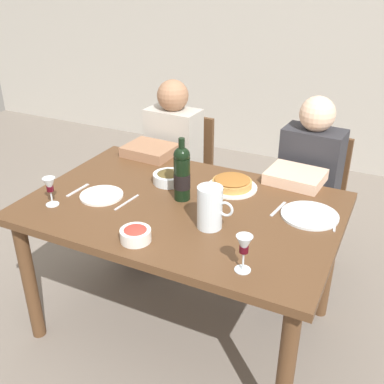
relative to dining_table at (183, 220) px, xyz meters
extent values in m
plane|color=slate|center=(0.00, 0.00, -0.67)|extent=(8.00, 8.00, 0.00)
cube|color=#B2ADA3|center=(0.00, 2.60, 0.73)|extent=(8.00, 0.10, 2.80)
cube|color=brown|center=(0.00, 0.00, 0.07)|extent=(1.50, 1.00, 0.04)
cylinder|color=brown|center=(-0.67, -0.42, -0.31)|extent=(0.07, 0.07, 0.72)
cylinder|color=brown|center=(0.67, -0.42, -0.31)|extent=(0.07, 0.07, 0.72)
cylinder|color=brown|center=(-0.67, 0.42, -0.31)|extent=(0.07, 0.07, 0.72)
cylinder|color=brown|center=(0.67, 0.42, -0.31)|extent=(0.07, 0.07, 0.72)
cylinder|color=black|center=(-0.03, 0.05, 0.20)|extent=(0.08, 0.08, 0.22)
sphere|color=black|center=(-0.03, 0.05, 0.33)|extent=(0.08, 0.08, 0.08)
cylinder|color=black|center=(-0.03, 0.05, 0.37)|extent=(0.03, 0.03, 0.08)
cylinder|color=black|center=(-0.03, 0.05, 0.19)|extent=(0.08, 0.08, 0.08)
cylinder|color=silver|center=(0.20, -0.13, 0.19)|extent=(0.11, 0.11, 0.20)
cylinder|color=silver|center=(0.20, -0.13, 0.16)|extent=(0.10, 0.10, 0.12)
torus|color=silver|center=(0.28, -0.13, 0.20)|extent=(0.07, 0.01, 0.07)
cylinder|color=white|center=(0.15, 0.27, 0.10)|extent=(0.26, 0.26, 0.01)
cylinder|color=#C18E47|center=(0.15, 0.27, 0.12)|extent=(0.21, 0.21, 0.03)
ellipsoid|color=#9E6028|center=(0.15, 0.27, 0.14)|extent=(0.18, 0.18, 0.02)
cylinder|color=white|center=(-0.03, -0.37, 0.12)|extent=(0.13, 0.13, 0.05)
ellipsoid|color=#B2382D|center=(-0.03, -0.37, 0.14)|extent=(0.11, 0.11, 0.04)
cylinder|color=silver|center=(-0.17, 0.18, 0.12)|extent=(0.17, 0.17, 0.05)
ellipsoid|color=brown|center=(-0.17, 0.18, 0.14)|extent=(0.14, 0.14, 0.04)
cylinder|color=silver|center=(0.45, -0.37, 0.09)|extent=(0.06, 0.06, 0.00)
cylinder|color=silver|center=(0.45, -0.37, 0.13)|extent=(0.01, 0.01, 0.08)
cone|color=silver|center=(0.45, -0.37, 0.21)|extent=(0.06, 0.06, 0.07)
cylinder|color=#470A14|center=(0.45, -0.37, 0.19)|extent=(0.04, 0.04, 0.03)
cylinder|color=silver|center=(-0.57, -0.28, 0.09)|extent=(0.06, 0.06, 0.00)
cylinder|color=silver|center=(-0.57, -0.28, 0.13)|extent=(0.01, 0.01, 0.07)
cone|color=silver|center=(-0.57, -0.28, 0.20)|extent=(0.06, 0.06, 0.07)
cylinder|color=#470A14|center=(-0.57, -0.28, 0.18)|extent=(0.03, 0.03, 0.03)
cylinder|color=white|center=(-0.40, -0.11, 0.10)|extent=(0.22, 0.22, 0.01)
cylinder|color=silver|center=(0.58, 0.15, 0.10)|extent=(0.27, 0.27, 0.01)
cube|color=silver|center=(-0.55, -0.11, 0.09)|extent=(0.02, 0.16, 0.00)
cube|color=silver|center=(-0.25, -0.11, 0.09)|extent=(0.03, 0.18, 0.00)
cube|color=silver|center=(0.70, 0.15, 0.09)|extent=(0.04, 0.18, 0.00)
cube|color=silver|center=(0.43, 0.15, 0.09)|extent=(0.04, 0.16, 0.00)
cube|color=brown|center=(-0.45, 0.79, -0.21)|extent=(0.42, 0.42, 0.02)
cube|color=brown|center=(-0.44, 0.98, 0.00)|extent=(0.36, 0.05, 0.40)
cylinder|color=brown|center=(-0.63, 0.63, -0.44)|extent=(0.04, 0.04, 0.45)
cylinder|color=brown|center=(-0.29, 0.61, -0.44)|extent=(0.04, 0.04, 0.45)
cylinder|color=brown|center=(-0.61, 0.97, -0.44)|extent=(0.04, 0.04, 0.45)
cylinder|color=brown|center=(-0.27, 0.95, -0.44)|extent=(0.04, 0.04, 0.45)
cube|color=#B7B2A8|center=(-0.45, 0.75, 0.05)|extent=(0.35, 0.22, 0.50)
sphere|color=#9E7051|center=(-0.45, 0.75, 0.39)|extent=(0.20, 0.20, 0.20)
cube|color=#33333D|center=(-0.46, 0.56, -0.20)|extent=(0.32, 0.39, 0.14)
cube|color=#33333D|center=(-0.47, 0.41, -0.47)|extent=(0.28, 0.13, 0.40)
cube|color=#9E7051|center=(-0.46, 0.47, 0.12)|extent=(0.30, 0.25, 0.06)
cube|color=brown|center=(0.45, 0.81, -0.21)|extent=(0.43, 0.43, 0.02)
cube|color=brown|center=(0.46, 0.99, 0.00)|extent=(0.36, 0.06, 0.40)
cylinder|color=brown|center=(0.27, 0.65, -0.44)|extent=(0.04, 0.04, 0.45)
cylinder|color=brown|center=(0.61, 0.63, -0.44)|extent=(0.04, 0.04, 0.45)
cylinder|color=brown|center=(0.29, 0.99, -0.44)|extent=(0.04, 0.04, 0.45)
cylinder|color=brown|center=(0.63, 0.96, -0.44)|extent=(0.04, 0.04, 0.45)
cube|color=#2D2D33|center=(0.45, 0.77, 0.05)|extent=(0.35, 0.23, 0.50)
sphere|color=beige|center=(0.45, 0.77, 0.39)|extent=(0.20, 0.20, 0.20)
cube|color=#33333D|center=(0.43, 0.58, -0.20)|extent=(0.34, 0.40, 0.14)
cube|color=#33333D|center=(0.42, 0.43, -0.47)|extent=(0.28, 0.14, 0.40)
cube|color=beige|center=(0.43, 0.49, 0.12)|extent=(0.31, 0.26, 0.06)
camera|label=1|loc=(0.90, -1.74, 1.16)|focal=42.87mm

